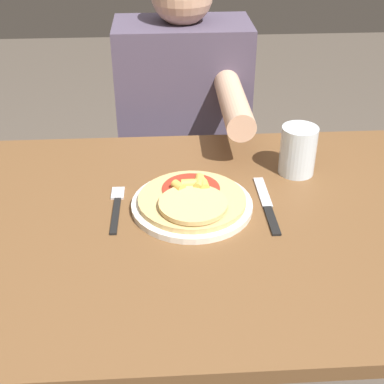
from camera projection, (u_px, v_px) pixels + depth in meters
The scene contains 7 objects.
dining_table at pixel (202, 265), 1.17m from camera, with size 1.13×0.78×0.77m.
plate at pixel (192, 205), 1.14m from camera, with size 0.26×0.26×0.01m.
pizza at pixel (192, 199), 1.12m from camera, with size 0.23×0.23×0.04m.
fork at pixel (117, 206), 1.14m from camera, with size 0.03×0.18×0.00m.
knife at pixel (267, 205), 1.14m from camera, with size 0.02×0.22×0.00m.
drinking_glass at pixel (298, 150), 1.24m from camera, with size 0.08×0.08×0.12m.
person_diner at pixel (184, 128), 1.66m from camera, with size 0.39×0.52×1.17m.
Camera 1 is at (-0.08, -0.90, 1.40)m, focal length 50.00 mm.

